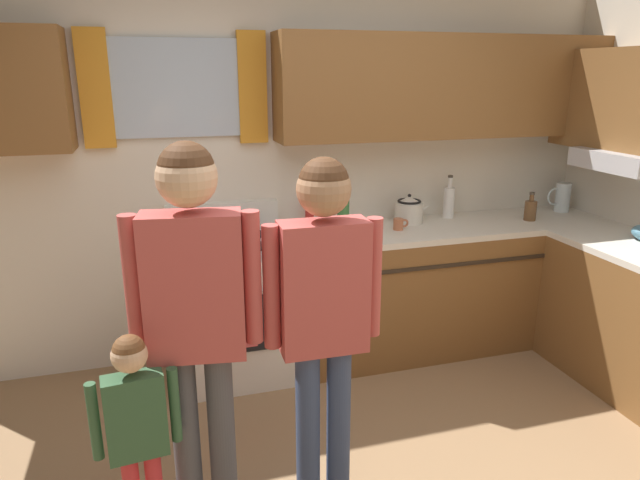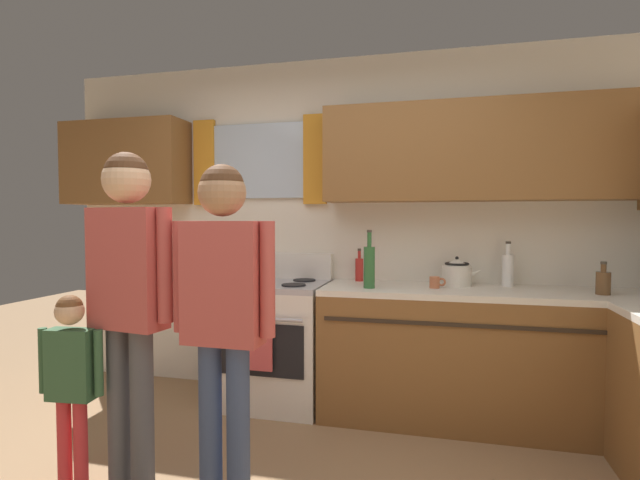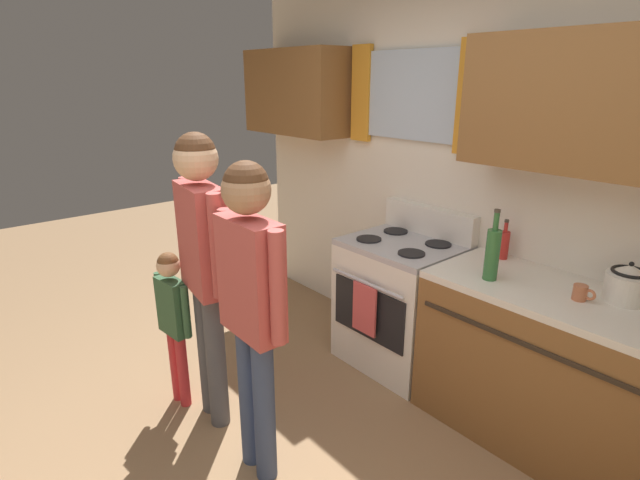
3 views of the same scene
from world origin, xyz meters
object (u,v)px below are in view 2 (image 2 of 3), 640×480
at_px(bottle_milk_white, 508,269).
at_px(stovetop_kettle, 457,272).
at_px(bottle_squat_brown, 603,282).
at_px(cup_terracotta, 435,282).
at_px(stove_oven, 276,340).
at_px(bottle_sauce_red, 359,269).
at_px(small_child, 71,371).
at_px(adult_in_plaid, 223,296).
at_px(bottle_wine_green, 369,266).
at_px(adult_holding_child, 128,281).

bearing_deg(bottle_milk_white, stovetop_kettle, -171.42).
distance_m(bottle_milk_white, bottle_squat_brown, 0.58).
bearing_deg(cup_terracotta, bottle_squat_brown, -1.93).
xyz_separation_m(stove_oven, bottle_sauce_red, (0.59, 0.22, 0.53)).
bearing_deg(bottle_milk_white, small_child, -144.05).
height_order(stove_oven, adult_in_plaid, adult_in_plaid).
bearing_deg(small_child, stovetop_kettle, 39.72).
distance_m(stove_oven, stovetop_kettle, 1.41).
distance_m(cup_terracotta, stovetop_kettle, 0.22).
height_order(bottle_sauce_red, stovetop_kettle, bottle_sauce_red).
bearing_deg(bottle_sauce_red, adult_in_plaid, -103.51).
bearing_deg(small_child, bottle_sauce_red, 54.80).
bearing_deg(bottle_wine_green, stove_oven, 170.27).
relative_size(adult_holding_child, small_child, 1.69).
distance_m(bottle_wine_green, stovetop_kettle, 0.64).
relative_size(stove_oven, bottle_milk_white, 3.51).
bearing_deg(stove_oven, adult_in_plaid, -80.82).
bearing_deg(bottle_squat_brown, stove_oven, 178.59).
height_order(bottle_squat_brown, stovetop_kettle, stovetop_kettle).
bearing_deg(bottle_milk_white, adult_in_plaid, -133.04).
xyz_separation_m(cup_terracotta, stovetop_kettle, (0.15, 0.16, 0.06)).
relative_size(bottle_wine_green, bottle_sauce_red, 1.60).
height_order(stove_oven, stovetop_kettle, stovetop_kettle).
height_order(bottle_milk_white, stovetop_kettle, bottle_milk_white).
xyz_separation_m(stovetop_kettle, adult_in_plaid, (-1.08, -1.47, 0.02)).
distance_m(bottle_squat_brown, stovetop_kettle, 0.88).
xyz_separation_m(bottle_milk_white, adult_in_plaid, (-1.42, -1.52, -0.00)).
bearing_deg(bottle_sauce_red, bottle_wine_green, -70.21).
bearing_deg(bottle_squat_brown, bottle_milk_white, 155.14).
bearing_deg(cup_terracotta, adult_holding_child, -138.51).
bearing_deg(adult_in_plaid, adult_holding_child, 176.76).
bearing_deg(bottle_wine_green, stovetop_kettle, 24.13).
bearing_deg(bottle_squat_brown, bottle_sauce_red, 169.97).
bearing_deg(small_child, bottle_wine_green, 45.16).
height_order(stove_oven, bottle_milk_white, bottle_milk_white).
bearing_deg(bottle_wine_green, adult_holding_child, -130.72).
distance_m(stovetop_kettle, small_child, 2.44).
xyz_separation_m(bottle_milk_white, adult_holding_child, (-1.94, -1.49, 0.05)).
relative_size(bottle_sauce_red, cup_terracotta, 2.26).
height_order(bottle_wine_green, stovetop_kettle, bottle_wine_green).
distance_m(stove_oven, adult_in_plaid, 1.46).
xyz_separation_m(bottle_sauce_red, cup_terracotta, (0.56, -0.24, -0.05)).
xyz_separation_m(stove_oven, bottle_wine_green, (0.71, -0.12, 0.58)).
bearing_deg(cup_terracotta, bottle_milk_white, 23.21).
bearing_deg(stove_oven, adult_holding_child, -103.04).
distance_m(bottle_squat_brown, adult_in_plaid, 2.33).
bearing_deg(small_child, bottle_squat_brown, 26.40).
bearing_deg(adult_in_plaid, stove_oven, 99.18).
bearing_deg(bottle_wine_green, bottle_milk_white, 18.69).
height_order(stove_oven, bottle_squat_brown, bottle_squat_brown).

